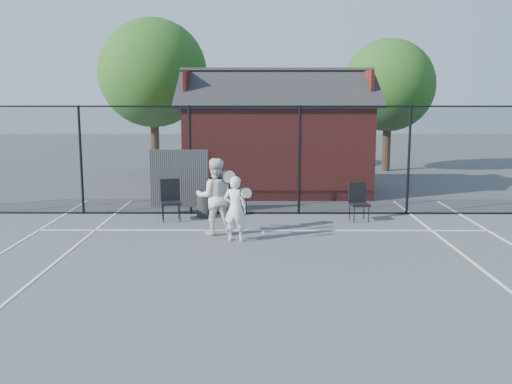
{
  "coord_description": "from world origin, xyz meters",
  "views": [
    {
      "loc": [
        -0.1,
        -10.55,
        3.22
      ],
      "look_at": [
        -0.17,
        2.13,
        1.1
      ],
      "focal_mm": 40.0,
      "sensor_mm": 36.0,
      "label": 1
    }
  ],
  "objects_px": {
    "player_back": "(215,196)",
    "waste_bin": "(206,204)",
    "player_front": "(235,209)",
    "chair_left": "(171,201)",
    "clubhouse": "(277,145)",
    "chair_right": "(359,203)"
  },
  "relations": [
    {
      "from": "player_front",
      "to": "player_back",
      "type": "height_order",
      "value": "player_back"
    },
    {
      "from": "player_back",
      "to": "chair_right",
      "type": "distance_m",
      "value": 3.97
    },
    {
      "from": "player_back",
      "to": "waste_bin",
      "type": "bearing_deg",
      "value": 101.65
    },
    {
      "from": "player_front",
      "to": "chair_right",
      "type": "relative_size",
      "value": 1.51
    },
    {
      "from": "clubhouse",
      "to": "player_back",
      "type": "xyz_separation_m",
      "value": [
        -1.65,
        -6.36,
        -0.7
      ]
    },
    {
      "from": "chair_left",
      "to": "chair_right",
      "type": "bearing_deg",
      "value": -12.51
    },
    {
      "from": "waste_bin",
      "to": "chair_right",
      "type": "bearing_deg",
      "value": -7.0
    },
    {
      "from": "player_front",
      "to": "waste_bin",
      "type": "height_order",
      "value": "player_front"
    },
    {
      "from": "chair_left",
      "to": "player_back",
      "type": "bearing_deg",
      "value": -61.54
    },
    {
      "from": "player_front",
      "to": "chair_left",
      "type": "height_order",
      "value": "player_front"
    },
    {
      "from": "chair_left",
      "to": "waste_bin",
      "type": "xyz_separation_m",
      "value": [
        0.86,
        0.5,
        -0.18
      ]
    },
    {
      "from": "chair_left",
      "to": "waste_bin",
      "type": "bearing_deg",
      "value": 17.58
    },
    {
      "from": "chair_right",
      "to": "chair_left",
      "type": "bearing_deg",
      "value": 171.63
    },
    {
      "from": "chair_right",
      "to": "waste_bin",
      "type": "height_order",
      "value": "chair_right"
    },
    {
      "from": "player_back",
      "to": "chair_left",
      "type": "relative_size",
      "value": 1.7
    },
    {
      "from": "chair_left",
      "to": "chair_right",
      "type": "distance_m",
      "value": 4.94
    },
    {
      "from": "player_front",
      "to": "chair_left",
      "type": "xyz_separation_m",
      "value": [
        -1.78,
        2.11,
        -0.21
      ]
    },
    {
      "from": "clubhouse",
      "to": "chair_right",
      "type": "relative_size",
      "value": 6.61
    },
    {
      "from": "player_back",
      "to": "chair_left",
      "type": "distance_m",
      "value": 1.97
    },
    {
      "from": "clubhouse",
      "to": "chair_right",
      "type": "height_order",
      "value": "clubhouse"
    },
    {
      "from": "clubhouse",
      "to": "chair_left",
      "type": "distance_m",
      "value": 5.8
    },
    {
      "from": "clubhouse",
      "to": "player_front",
      "type": "height_order",
      "value": "clubhouse"
    }
  ]
}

